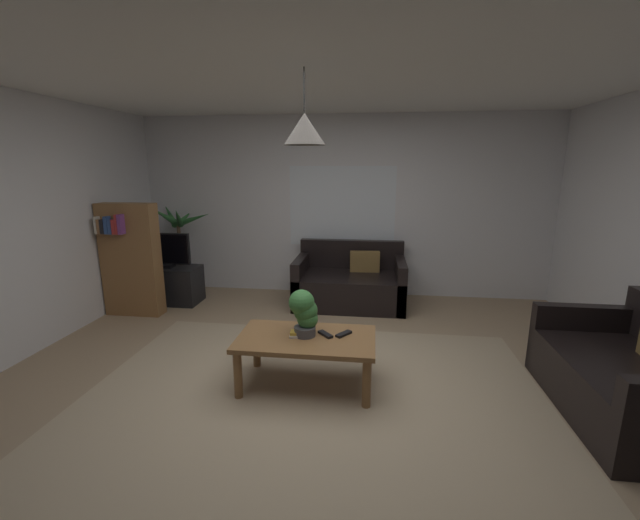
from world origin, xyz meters
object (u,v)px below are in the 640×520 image
Objects in this scene: remote_on_table_1 at (344,334)px; tv_stand at (167,284)px; book_on_table_1 at (300,333)px; coffee_table at (306,344)px; couch_under_window at (350,284)px; potted_plant_on_table at (304,311)px; tv at (163,250)px; couch_right_side at (633,382)px; bookshelf_corner at (130,259)px; remote_on_table_0 at (325,334)px; potted_palm_corner at (181,254)px; pendant_lamp at (304,129)px; book_on_table_0 at (299,335)px.

remote_on_table_1 is 3.15m from tv_stand.
tv_stand reaches higher than book_on_table_1.
remote_on_table_1 is (0.31, 0.07, 0.08)m from coffee_table.
couch_under_window is 9.09× the size of book_on_table_1.
potted_plant_on_table is 0.53× the size of tv.
couch_right_side is 5.16m from bookshelf_corner.
coffee_table is 2.96m from tv.
potted_plant_on_table reaches higher than remote_on_table_0.
remote_on_table_0 is at bearing -27.99° from bookshelf_corner.
potted_palm_corner is (-2.23, 2.34, -0.07)m from potted_plant_on_table.
tv_stand reaches higher than coffee_table.
coffee_table is (-0.25, -2.15, 0.10)m from couch_under_window.
book_on_table_1 is at bearing -47.23° from potted_palm_corner.
couch_right_side is 9.02× the size of book_on_table_1.
potted_plant_on_table is at bearing -39.85° from tv_stand.
couch_right_side is 2.52m from potted_plant_on_table.
couch_under_window is 9.04× the size of remote_on_table_1.
potted_palm_corner is 0.98m from bookshelf_corner.
pendant_lamp is at bearing -30.31° from bookshelf_corner.
book_on_table_0 is 0.11× the size of bookshelf_corner.
potted_palm_corner is at bearing 175.89° from remote_on_table_1.
potted_palm_corner is at bearing 133.44° from coffee_table.
book_on_table_1 is at bearing -40.61° from tv.
pendant_lamp is at bearing -2.19° from book_on_table_1.
book_on_table_1 is at bearing 177.81° from coffee_table.
potted_plant_on_table reaches higher than coffee_table.
potted_plant_on_table is 0.72× the size of pendant_lamp.
potted_palm_corner reaches higher than book_on_table_1.
potted_plant_on_table is 0.28× the size of bookshelf_corner.
bookshelf_corner is (-2.41, 1.38, 0.07)m from potted_plant_on_table.
potted_palm_corner reaches higher than tv_stand.
bookshelf_corner reaches higher than remote_on_table_0.
book_on_table_1 is at bearing -40.93° from tv_stand.
tv is 0.52m from potted_palm_corner.
remote_on_table_1 is (0.06, -2.08, 0.18)m from couch_under_window.
potted_palm_corner is (-2.41, 2.33, 0.13)m from remote_on_table_0.
coffee_table is 2.84m from bookshelf_corner.
book_on_table_1 is 0.99× the size of remote_on_table_0.
book_on_table_1 is at bearing -97.95° from couch_under_window.
tv reaches higher than book_on_table_1.
couch_under_window is at bearing 82.75° from potted_plant_on_table.
tv_stand is (-2.25, 1.91, -0.13)m from coffee_table.
book_on_table_0 is 2.78m from bookshelf_corner.
coffee_table is at bearing -8.19° from book_on_table_0.
book_on_table_1 is 0.18× the size of tv_stand.
book_on_table_0 is 0.22m from remote_on_table_0.
potted_plant_on_table is at bearing -29.71° from bookshelf_corner.
potted_plant_on_table is (-0.18, -0.00, 0.20)m from remote_on_table_0.
remote_on_table_0 is 0.16m from remote_on_table_1.
remote_on_table_1 is 0.39m from potted_plant_on_table.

